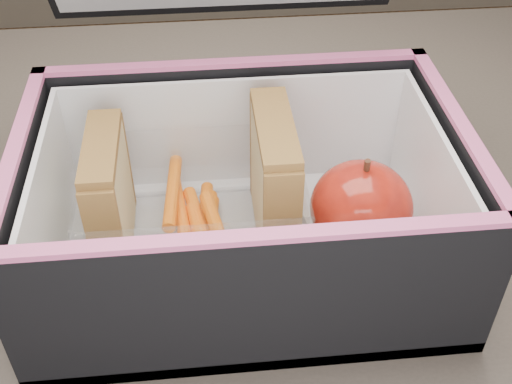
{
  "coord_description": "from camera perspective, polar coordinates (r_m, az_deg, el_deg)",
  "views": [
    {
      "loc": [
        0.01,
        -0.43,
        1.14
      ],
      "look_at": [
        0.05,
        -0.04,
        0.81
      ],
      "focal_mm": 45.0,
      "sensor_mm": 36.0,
      "label": 1
    }
  ],
  "objects": [
    {
      "name": "plastic_tub",
      "position": [
        0.51,
        -5.54,
        -1.39
      ],
      "size": [
        0.17,
        0.12,
        0.07
      ],
      "primitive_type": null,
      "color": "white",
      "rests_on": "lunch_bag"
    },
    {
      "name": "lunch_bag",
      "position": [
        0.49,
        -1.11,
        0.16
      ],
      "size": [
        0.33,
        0.33,
        0.3
      ],
      "color": "black",
      "rests_on": "kitchen_table"
    },
    {
      "name": "paper_napkin",
      "position": [
        0.54,
        9.31,
        -4.08
      ],
      "size": [
        0.09,
        0.09,
        0.01
      ],
      "primitive_type": "cube",
      "rotation": [
        0.0,
        0.0,
        0.16
      ],
      "color": "white",
      "rests_on": "lunch_bag"
    },
    {
      "name": "carrot_sticks",
      "position": [
        0.52,
        -5.11,
        -2.78
      ],
      "size": [
        0.06,
        0.14,
        0.03
      ],
      "color": "#D66106",
      "rests_on": "plastic_tub"
    },
    {
      "name": "kitchen_table",
      "position": [
        0.64,
        -4.86,
        -8.3
      ],
      "size": [
        1.2,
        0.8,
        0.75
      ],
      "color": "brown",
      "rests_on": "ground"
    },
    {
      "name": "red_apple",
      "position": [
        0.5,
        9.33,
        -1.39
      ],
      "size": [
        0.1,
        0.1,
        0.08
      ],
      "rotation": [
        0.0,
        0.0,
        -0.32
      ],
      "color": "maroon",
      "rests_on": "paper_napkin"
    },
    {
      "name": "sandwich_left",
      "position": [
        0.51,
        -12.88,
        -0.34
      ],
      "size": [
        0.03,
        0.09,
        0.1
      ],
      "color": "#C7B780",
      "rests_on": "plastic_tub"
    },
    {
      "name": "sandwich_right",
      "position": [
        0.5,
        1.6,
        0.99
      ],
      "size": [
        0.03,
        0.1,
        0.11
      ],
      "color": "#C7B780",
      "rests_on": "plastic_tub"
    }
  ]
}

